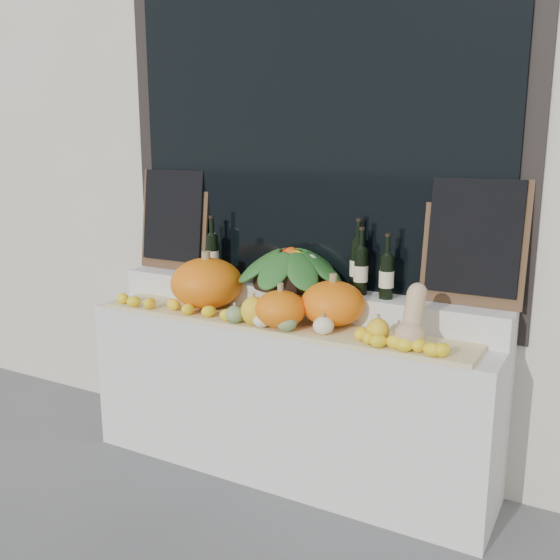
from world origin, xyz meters
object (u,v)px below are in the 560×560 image
object	(u,v)px
wine_bottle_tall	(358,265)
butternut_squash	(412,320)
pumpkin_left	(207,283)
pumpkin_right	(333,303)
produce_bowl	(291,267)

from	to	relation	value
wine_bottle_tall	butternut_squash	bearing A→B (deg)	-40.10
pumpkin_left	pumpkin_right	world-z (taller)	pumpkin_left
pumpkin_right	butternut_squash	distance (m)	0.48
pumpkin_left	butternut_squash	bearing A→B (deg)	-5.05
produce_bowl	pumpkin_left	bearing A→B (deg)	-156.05
butternut_squash	pumpkin_left	bearing A→B (deg)	174.95
pumpkin_right	butternut_squash	world-z (taller)	butternut_squash
pumpkin_left	produce_bowl	size ratio (longest dim) A/B	0.63
pumpkin_right	produce_bowl	world-z (taller)	produce_bowl
butternut_squash	wine_bottle_tall	bearing A→B (deg)	139.90
butternut_squash	wine_bottle_tall	distance (m)	0.57
pumpkin_right	produce_bowl	distance (m)	0.39
produce_bowl	wine_bottle_tall	world-z (taller)	wine_bottle_tall
produce_bowl	butternut_squash	bearing A→B (deg)	-21.01
pumpkin_right	produce_bowl	bearing A→B (deg)	152.73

